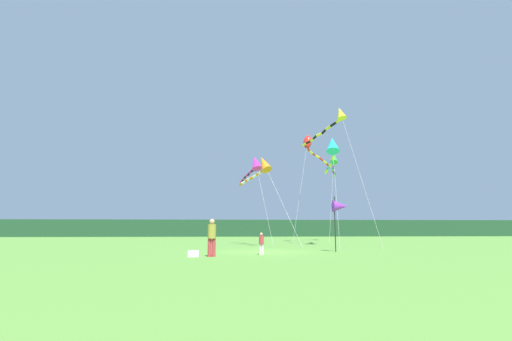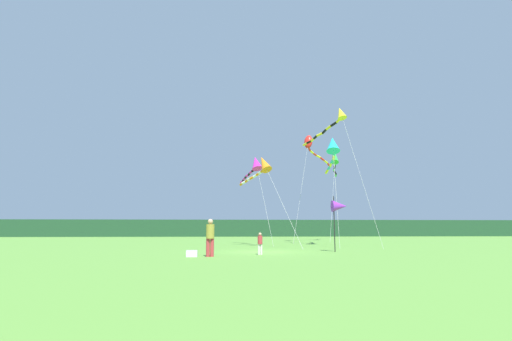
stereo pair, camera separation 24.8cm
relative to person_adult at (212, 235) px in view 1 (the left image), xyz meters
The scene contains 12 objects.
ground_plane 4.97m from the person_adult, 51.75° to the left, with size 120.00×120.00×0.00m, color #5B9338.
distant_treeline 48.91m from the person_adult, 86.47° to the left, with size 108.00×3.17×2.84m, color #1E4228.
person_adult is the anchor object (origin of this frame).
person_child 2.93m from the person_adult, 27.07° to the left, with size 0.25×0.25×1.15m.
cooler_box 1.23m from the person_adult, behind, with size 0.54×0.31×0.32m, color silver.
banner_flag_pole 8.48m from the person_adult, 24.66° to the left, with size 0.90×0.70×3.29m.
kite_yellow 17.13m from the person_adult, 48.67° to the left, with size 3.74×8.70×11.15m.
kite_magenta 15.08m from the person_adult, 76.67° to the left, with size 2.42×5.93×7.65m.
kite_orange 11.79m from the person_adult, 70.60° to the left, with size 4.05×6.34×7.08m.
kite_green 27.04m from the person_adult, 60.41° to the left, with size 3.29×8.68×9.92m.
kite_cyan 15.78m from the person_adult, 49.30° to the left, with size 1.65×8.82×8.80m.
kite_red 23.30m from the person_adult, 64.21° to the left, with size 5.62×7.56×10.88m.
Camera 1 is at (-2.48, -23.62, 1.37)m, focal length 27.68 mm.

